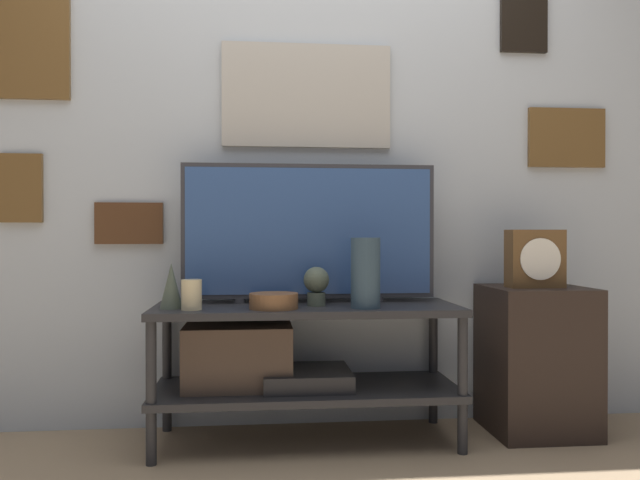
# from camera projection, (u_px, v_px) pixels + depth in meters

# --- Properties ---
(ground_plane) EXTENTS (12.00, 12.00, 0.00)m
(ground_plane) POSITION_uv_depth(u_px,v_px,m) (312.00, 466.00, 2.31)
(ground_plane) COLOR #997F60
(wall_back) EXTENTS (6.40, 0.08, 2.70)m
(wall_back) POSITION_uv_depth(u_px,v_px,m) (302.00, 127.00, 2.86)
(wall_back) COLOR #B2BCC6
(wall_back) RESTS_ON ground_plane
(media_console) EXTENTS (1.26, 0.47, 0.57)m
(media_console) POSITION_uv_depth(u_px,v_px,m) (281.00, 356.00, 2.57)
(media_console) COLOR #232326
(media_console) RESTS_ON ground_plane
(television) EXTENTS (1.09, 0.05, 0.60)m
(television) POSITION_uv_depth(u_px,v_px,m) (309.00, 231.00, 2.69)
(television) COLOR #333338
(television) RESTS_ON media_console
(vase_slim_bronze) EXTENTS (0.09, 0.09, 0.18)m
(vase_slim_bronze) POSITION_uv_depth(u_px,v_px,m) (171.00, 286.00, 2.47)
(vase_slim_bronze) COLOR #4C5647
(vase_slim_bronze) RESTS_ON media_console
(vase_tall_ceramic) EXTENTS (0.12, 0.12, 0.28)m
(vase_tall_ceramic) POSITION_uv_depth(u_px,v_px,m) (366.00, 273.00, 2.48)
(vase_tall_ceramic) COLOR #2D4251
(vase_tall_ceramic) RESTS_ON media_console
(vase_wide_bowl) EXTENTS (0.19, 0.19, 0.06)m
(vase_wide_bowl) POSITION_uv_depth(u_px,v_px,m) (274.00, 301.00, 2.46)
(vase_wide_bowl) COLOR brown
(vase_wide_bowl) RESTS_ON media_console
(candle_jar) EXTENTS (0.08, 0.08, 0.12)m
(candle_jar) POSITION_uv_depth(u_px,v_px,m) (192.00, 295.00, 2.42)
(candle_jar) COLOR beige
(candle_jar) RESTS_ON media_console
(decorative_bust) EXTENTS (0.11, 0.11, 0.16)m
(decorative_bust) POSITION_uv_depth(u_px,v_px,m) (316.00, 284.00, 2.57)
(decorative_bust) COLOR #4C5647
(decorative_bust) RESTS_ON media_console
(side_table) EXTENTS (0.42, 0.41, 0.63)m
(side_table) POSITION_uv_depth(u_px,v_px,m) (536.00, 359.00, 2.72)
(side_table) COLOR black
(side_table) RESTS_ON ground_plane
(mantel_clock) EXTENTS (0.24, 0.11, 0.25)m
(mantel_clock) POSITION_uv_depth(u_px,v_px,m) (535.00, 259.00, 2.68)
(mantel_clock) COLOR brown
(mantel_clock) RESTS_ON side_table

